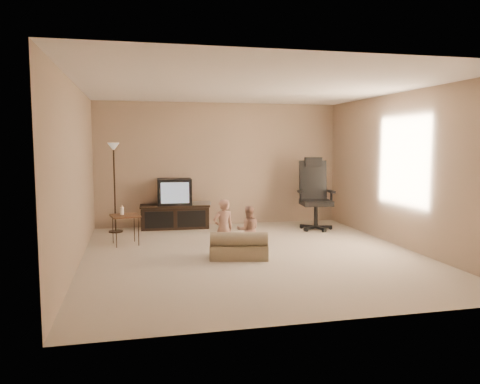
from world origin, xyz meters
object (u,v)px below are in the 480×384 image
object	(u,v)px
side_table	(125,216)
toddler_right	(248,230)
office_chair	(315,204)
toddler_left	(223,229)
floor_lamp	(114,167)
tv_stand	(175,208)
child_sofa	(239,247)

from	to	relation	value
side_table	toddler_right	xyz separation A→B (m)	(1.84, -1.07, -0.11)
office_chair	toddler_left	bearing A→B (deg)	-131.86
side_table	floor_lamp	distance (m)	1.39
floor_lamp	toddler_right	bearing A→B (deg)	-47.52
floor_lamp	toddler_right	xyz separation A→B (m)	(2.04, -2.23, -0.87)
side_table	floor_lamp	bearing A→B (deg)	99.70
tv_stand	child_sofa	distance (m)	2.79
child_sofa	floor_lamp	bearing A→B (deg)	139.02
floor_lamp	toddler_right	size ratio (longest dim) A/B	2.30
office_chair	floor_lamp	bearing A→B (deg)	179.17
tv_stand	toddler_left	bearing A→B (deg)	-77.48
office_chair	side_table	bearing A→B (deg)	-163.08
child_sofa	toddler_left	distance (m)	0.36
tv_stand	side_table	size ratio (longest dim) A/B	2.07
tv_stand	toddler_left	world-z (taller)	tv_stand
office_chair	toddler_right	size ratio (longest dim) A/B	1.91
tv_stand	floor_lamp	bearing A→B (deg)	-168.82
side_table	child_sofa	distance (m)	2.15
tv_stand	toddler_right	bearing A→B (deg)	-67.22
toddler_left	toddler_right	world-z (taller)	toddler_left
office_chair	side_table	world-z (taller)	office_chair
tv_stand	floor_lamp	xyz separation A→B (m)	(-1.14, -0.18, 0.82)
toddler_right	side_table	bearing A→B (deg)	-24.81
side_table	toddler_left	size ratio (longest dim) A/B	0.77
office_chair	toddler_left	xyz separation A→B (m)	(-2.19, -1.91, -0.07)
side_table	toddler_left	world-z (taller)	toddler_left
child_sofa	toddler_right	distance (m)	0.40
floor_lamp	tv_stand	bearing A→B (deg)	8.92
toddler_left	child_sofa	bearing A→B (deg)	148.42
tv_stand	office_chair	world-z (taller)	office_chair
tv_stand	floor_lamp	size ratio (longest dim) A/B	0.82
office_chair	child_sofa	size ratio (longest dim) A/B	1.52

